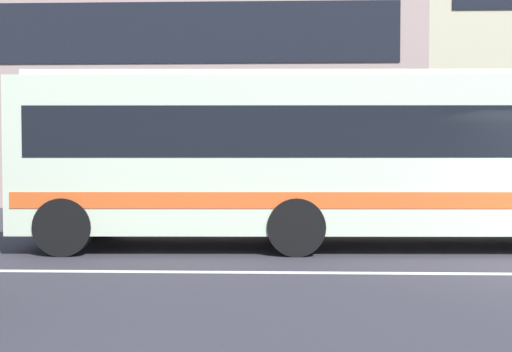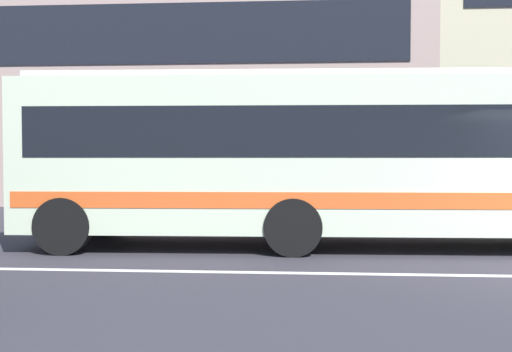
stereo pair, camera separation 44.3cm
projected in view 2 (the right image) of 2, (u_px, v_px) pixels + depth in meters
apartment_block_left at (130, 81)px, 24.47m from camera, size 23.26×10.98×9.89m
transit_bus at (329, 153)px, 10.87m from camera, size 11.48×2.84×3.21m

